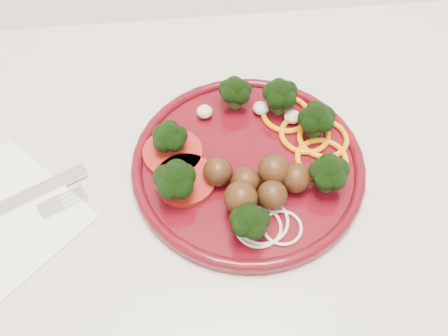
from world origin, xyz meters
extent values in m
cube|color=silver|center=(0.00, 1.70, 0.43)|extent=(2.40, 0.60, 0.87)
cube|color=beige|center=(0.00, 1.70, 0.89)|extent=(2.40, 0.60, 0.03)
cylinder|color=#4A0710|center=(-0.05, 1.71, 0.91)|extent=(0.28, 0.28, 0.01)
torus|color=#4A0710|center=(-0.05, 1.71, 0.91)|extent=(0.28, 0.28, 0.01)
sphere|color=#4A2812|center=(0.00, 1.67, 0.93)|extent=(0.04, 0.04, 0.04)
sphere|color=#4A2812|center=(-0.06, 1.67, 0.93)|extent=(0.04, 0.04, 0.04)
sphere|color=#4A2812|center=(-0.09, 1.68, 0.93)|extent=(0.04, 0.04, 0.04)
sphere|color=#4A2812|center=(-0.07, 1.64, 0.93)|extent=(0.04, 0.04, 0.04)
sphere|color=#4A2812|center=(-0.02, 1.68, 0.93)|extent=(0.04, 0.04, 0.04)
sphere|color=#4A2812|center=(-0.03, 1.65, 0.93)|extent=(0.04, 0.04, 0.04)
torus|color=orange|center=(0.03, 1.74, 0.92)|extent=(0.06, 0.06, 0.01)
torus|color=orange|center=(0.04, 1.70, 0.92)|extent=(0.06, 0.06, 0.01)
torus|color=orange|center=(0.01, 1.78, 0.92)|extent=(0.06, 0.06, 0.01)
torus|color=orange|center=(0.05, 1.73, 0.92)|extent=(0.06, 0.06, 0.01)
cylinder|color=#720A07|center=(-0.14, 1.73, 0.92)|extent=(0.07, 0.07, 0.01)
cylinder|color=#720A07|center=(-0.13, 1.69, 0.92)|extent=(0.07, 0.07, 0.01)
torus|color=beige|center=(-0.05, 1.62, 0.91)|extent=(0.05, 0.05, 0.00)
torus|color=beige|center=(-0.02, 1.61, 0.91)|extent=(0.04, 0.04, 0.00)
torus|color=beige|center=(-0.05, 1.63, 0.91)|extent=(0.06, 0.06, 0.00)
ellipsoid|color=#C6B793|center=(-0.02, 1.78, 0.92)|extent=(0.02, 0.02, 0.01)
ellipsoid|color=#C6B793|center=(-0.09, 1.79, 0.92)|extent=(0.02, 0.02, 0.01)
ellipsoid|color=#C6B793|center=(0.01, 1.77, 0.92)|extent=(0.02, 0.02, 0.01)
cube|color=silver|center=(-0.30, 1.69, 0.91)|extent=(0.12, 0.07, 0.00)
cube|color=silver|center=(-0.28, 1.67, 0.91)|extent=(0.03, 0.03, 0.00)
cube|color=silver|center=(-0.25, 1.67, 0.91)|extent=(0.03, 0.02, 0.00)
cube|color=silver|center=(-0.26, 1.68, 0.91)|extent=(0.03, 0.02, 0.00)
cube|color=silver|center=(-0.26, 1.69, 0.91)|extent=(0.03, 0.02, 0.00)
cube|color=silver|center=(-0.26, 1.69, 0.91)|extent=(0.03, 0.02, 0.00)
camera|label=1|loc=(-0.11, 1.36, 1.39)|focal=40.00mm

